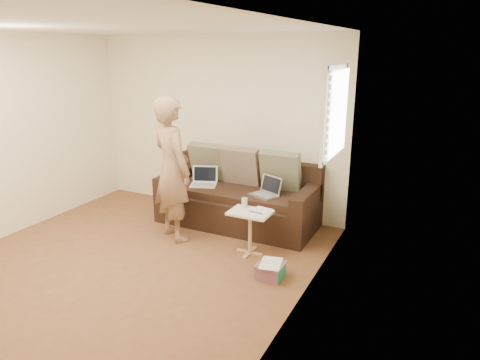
{
  "coord_description": "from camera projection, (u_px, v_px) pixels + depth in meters",
  "views": [
    {
      "loc": [
        3.14,
        -3.38,
        2.39
      ],
      "look_at": [
        0.8,
        1.4,
        0.78
      ],
      "focal_mm": 32.57,
      "sensor_mm": 36.0,
      "label": 1
    }
  ],
  "objects": [
    {
      "name": "floor",
      "position": [
        122.0,
        269.0,
        4.92
      ],
      "size": [
        4.5,
        4.5,
        0.0
      ],
      "primitive_type": "plane",
      "color": "brown",
      "rests_on": "ground"
    },
    {
      "name": "ceiling",
      "position": [
        101.0,
        26.0,
        4.17
      ],
      "size": [
        4.5,
        4.5,
        0.0
      ],
      "primitive_type": "plane",
      "rotation": [
        3.14,
        0.0,
        0.0
      ],
      "color": "white",
      "rests_on": "wall_back"
    },
    {
      "name": "wall_back",
      "position": [
        217.0,
        125.0,
        6.48
      ],
      "size": [
        4.0,
        0.0,
        4.0
      ],
      "primitive_type": "plane",
      "rotation": [
        1.57,
        0.0,
        0.0
      ],
      "color": "beige",
      "rests_on": "ground"
    },
    {
      "name": "wall_right",
      "position": [
        294.0,
        182.0,
        3.7
      ],
      "size": [
        0.0,
        4.5,
        4.5
      ],
      "primitive_type": "plane",
      "rotation": [
        1.57,
        0.0,
        -1.57
      ],
      "color": "beige",
      "rests_on": "ground"
    },
    {
      "name": "window_blinds",
      "position": [
        335.0,
        113.0,
        4.9
      ],
      "size": [
        0.12,
        0.88,
        1.08
      ],
      "primitive_type": null,
      "color": "white",
      "rests_on": "wall_right"
    },
    {
      "name": "sofa",
      "position": [
        238.0,
        195.0,
        6.08
      ],
      "size": [
        2.2,
        0.95,
        0.85
      ],
      "primitive_type": null,
      "color": "black",
      "rests_on": "ground"
    },
    {
      "name": "pillow_left",
      "position": [
        208.0,
        162.0,
        6.43
      ],
      "size": [
        0.55,
        0.29,
        0.57
      ],
      "primitive_type": null,
      "rotation": [
        0.28,
        0.0,
        0.0
      ],
      "color": "#626349",
      "rests_on": "sofa"
    },
    {
      "name": "pillow_mid",
      "position": [
        241.0,
        166.0,
        6.18
      ],
      "size": [
        0.55,
        0.27,
        0.57
      ],
      "primitive_type": null,
      "rotation": [
        0.24,
        0.0,
        0.0
      ],
      "color": "#766254",
      "rests_on": "sofa"
    },
    {
      "name": "pillow_right",
      "position": [
        280.0,
        171.0,
        5.92
      ],
      "size": [
        0.55,
        0.28,
        0.57
      ],
      "primitive_type": null,
      "rotation": [
        0.26,
        0.0,
        0.0
      ],
      "color": "#626349",
      "rests_on": "sofa"
    },
    {
      "name": "laptop_silver",
      "position": [
        264.0,
        196.0,
        5.76
      ],
      "size": [
        0.43,
        0.38,
        0.24
      ],
      "primitive_type": null,
      "rotation": [
        0.0,
        0.0,
        -0.41
      ],
      "color": "#B7BABC",
      "rests_on": "sofa"
    },
    {
      "name": "laptop_white",
      "position": [
        203.0,
        186.0,
        6.2
      ],
      "size": [
        0.43,
        0.37,
        0.26
      ],
      "primitive_type": null,
      "rotation": [
        0.0,
        0.0,
        0.37
      ],
      "color": "white",
      "rests_on": "sofa"
    },
    {
      "name": "person",
      "position": [
        172.0,
        169.0,
        5.5
      ],
      "size": [
        0.81,
        0.72,
        1.86
      ],
      "primitive_type": "imported",
      "rotation": [
        0.0,
        0.0,
        2.66
      ],
      "color": "brown",
      "rests_on": "ground"
    },
    {
      "name": "side_table",
      "position": [
        250.0,
        233.0,
        5.23
      ],
      "size": [
        0.49,
        0.34,
        0.54
      ],
      "primitive_type": null,
      "color": "silver",
      "rests_on": "ground"
    },
    {
      "name": "drinking_glass",
      "position": [
        244.0,
        203.0,
        5.26
      ],
      "size": [
        0.07,
        0.07,
        0.12
      ],
      "primitive_type": null,
      "color": "silver",
      "rests_on": "side_table"
    },
    {
      "name": "scissors",
      "position": [
        255.0,
        212.0,
        5.1
      ],
      "size": [
        0.2,
        0.14,
        0.02
      ],
      "primitive_type": null,
      "rotation": [
        0.0,
        0.0,
        -0.25
      ],
      "color": "silver",
      "rests_on": "side_table"
    },
    {
      "name": "paper_on_table",
      "position": [
        259.0,
        211.0,
        5.15
      ],
      "size": [
        0.25,
        0.33,
        0.0
      ],
      "primitive_type": null,
      "rotation": [
        0.0,
        0.0,
        -0.14
      ],
      "color": "white",
      "rests_on": "side_table"
    },
    {
      "name": "striped_box",
      "position": [
        271.0,
        270.0,
        4.71
      ],
      "size": [
        0.28,
        0.28,
        0.18
      ],
      "primitive_type": null,
      "color": "#D92060",
      "rests_on": "ground"
    }
  ]
}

